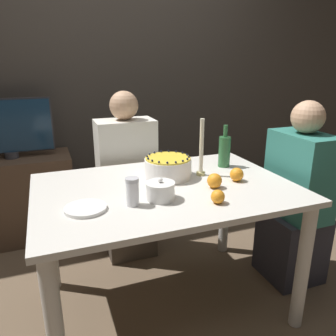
# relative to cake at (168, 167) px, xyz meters

# --- Properties ---
(ground_plane) EXTENTS (12.00, 12.00, 0.00)m
(ground_plane) POSITION_rel_cake_xyz_m (-0.06, -0.13, -0.81)
(ground_plane) COLOR brown
(wall_behind) EXTENTS (8.00, 0.05, 2.60)m
(wall_behind) POSITION_rel_cake_xyz_m (-0.06, 1.27, 0.49)
(wall_behind) COLOR #38332D
(wall_behind) RESTS_ON ground_plane
(dining_table) EXTENTS (1.34, 0.92, 0.75)m
(dining_table) POSITION_rel_cake_xyz_m (-0.06, -0.13, -0.18)
(dining_table) COLOR beige
(dining_table) RESTS_ON ground_plane
(cake) EXTENTS (0.26, 0.26, 0.13)m
(cake) POSITION_rel_cake_xyz_m (0.00, 0.00, 0.00)
(cake) COLOR white
(cake) RESTS_ON dining_table
(sugar_bowl) EXTENTS (0.14, 0.14, 0.11)m
(sugar_bowl) POSITION_rel_cake_xyz_m (-0.15, -0.28, -0.01)
(sugar_bowl) COLOR white
(sugar_bowl) RESTS_ON dining_table
(sugar_shaker) EXTENTS (0.06, 0.06, 0.13)m
(sugar_shaker) POSITION_rel_cake_xyz_m (-0.29, -0.30, 0.01)
(sugar_shaker) COLOR white
(sugar_shaker) RESTS_ON dining_table
(plate_stack) EXTENTS (0.19, 0.19, 0.02)m
(plate_stack) POSITION_rel_cake_xyz_m (-0.50, -0.28, -0.05)
(plate_stack) COLOR white
(plate_stack) RESTS_ON dining_table
(candle) EXTENTS (0.05, 0.05, 0.33)m
(candle) POSITION_rel_cake_xyz_m (0.19, -0.03, 0.08)
(candle) COLOR tan
(candle) RESTS_ON dining_table
(bottle) EXTENTS (0.07, 0.07, 0.26)m
(bottle) POSITION_rel_cake_xyz_m (0.40, 0.06, 0.04)
(bottle) COLOR #2D6638
(bottle) RESTS_ON dining_table
(orange_fruit_0) EXTENTS (0.07, 0.07, 0.07)m
(orange_fruit_0) POSITION_rel_cake_xyz_m (0.09, -0.42, -0.02)
(orange_fruit_0) COLOR orange
(orange_fruit_0) RESTS_ON dining_table
(orange_fruit_1) EXTENTS (0.08, 0.08, 0.08)m
(orange_fruit_1) POSITION_rel_cake_xyz_m (0.33, -0.19, -0.02)
(orange_fruit_1) COLOR orange
(orange_fruit_1) RESTS_ON dining_table
(orange_fruit_2) EXTENTS (0.08, 0.08, 0.08)m
(orange_fruit_2) POSITION_rel_cake_xyz_m (0.17, -0.24, -0.02)
(orange_fruit_2) COLOR orange
(orange_fruit_2) RESTS_ON dining_table
(person_man_blue_shirt) EXTENTS (0.40, 0.34, 1.19)m
(person_man_blue_shirt) POSITION_rel_cake_xyz_m (-0.12, 0.53, -0.29)
(person_man_blue_shirt) COLOR #473D33
(person_man_blue_shirt) RESTS_ON ground_plane
(person_woman_floral) EXTENTS (0.34, 0.40, 1.17)m
(person_woman_floral) POSITION_rel_cake_xyz_m (0.81, -0.16, -0.30)
(person_woman_floral) COLOR #2D2D38
(person_woman_floral) RESTS_ON ground_plane
(side_cabinet) EXTENTS (0.84, 0.41, 0.68)m
(side_cabinet) POSITION_rel_cake_xyz_m (-0.89, 1.02, -0.47)
(side_cabinet) COLOR #4C3828
(side_cabinet) RESTS_ON ground_plane
(tv_monitor) EXTENTS (0.64, 0.10, 0.45)m
(tv_monitor) POSITION_rel_cake_xyz_m (-0.89, 1.02, 0.10)
(tv_monitor) COLOR #2D2D33
(tv_monitor) RESTS_ON side_cabinet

